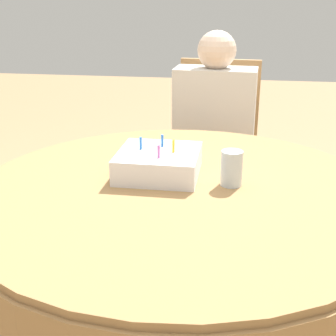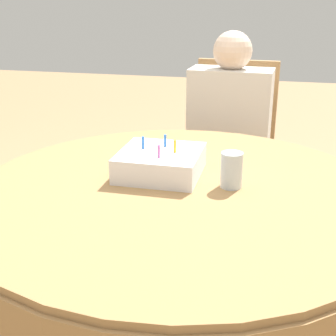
# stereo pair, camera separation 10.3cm
# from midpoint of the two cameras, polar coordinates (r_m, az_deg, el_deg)

# --- Properties ---
(dining_table) EXTENTS (1.24, 1.24, 0.70)m
(dining_table) POSITION_cam_midpoint_polar(r_m,az_deg,el_deg) (1.39, 3.42, -5.44)
(dining_table) COLOR #9E7547
(dining_table) RESTS_ON ground_plane
(chair) EXTENTS (0.47, 0.47, 0.93)m
(chair) POSITION_cam_midpoint_polar(r_m,az_deg,el_deg) (2.36, 8.87, 1.83)
(chair) COLOR #A37A4C
(chair) RESTS_ON ground_plane
(person) EXTENTS (0.38, 0.30, 1.08)m
(person) POSITION_cam_midpoint_polar(r_m,az_deg,el_deg) (2.21, 8.70, 4.77)
(person) COLOR beige
(person) RESTS_ON ground_plane
(birthday_cake) EXTENTS (0.25, 0.25, 0.11)m
(birthday_cake) POSITION_cam_midpoint_polar(r_m,az_deg,el_deg) (1.44, 1.14, 0.63)
(birthday_cake) COLOR white
(birthday_cake) RESTS_ON dining_table
(drinking_glass) EXTENTS (0.06, 0.06, 0.10)m
(drinking_glass) POSITION_cam_midpoint_polar(r_m,az_deg,el_deg) (1.36, 9.92, -0.27)
(drinking_glass) COLOR silver
(drinking_glass) RESTS_ON dining_table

